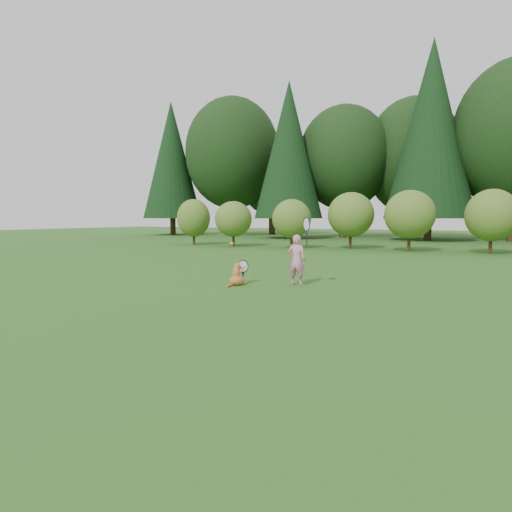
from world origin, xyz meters
The scene contains 6 objects.
ground centered at (0.00, 0.00, 0.00)m, with size 100.00×100.00×0.00m, color #275818.
shrub_row centered at (0.00, 13.00, 1.40)m, with size 28.00×3.00×2.80m, color #507424, non-canonical shape.
woodland_backdrop centered at (0.00, 23.00, 7.50)m, with size 48.00×10.00×15.00m, color black, non-canonical shape.
child centered at (0.87, 1.54, 0.61)m, with size 0.63×0.39×1.74m.
cat centered at (-0.33, 0.87, 0.27)m, with size 0.51×0.76×0.73m.
tennis_ball centered at (-0.99, 1.69, 0.90)m, with size 0.08×0.08×0.08m.
Camera 1 is at (4.72, -7.46, 1.54)m, focal length 30.00 mm.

